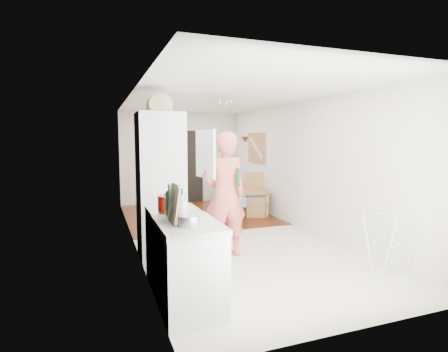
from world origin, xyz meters
TOP-DOWN VIEW (x-y plane):
  - room_shell at (0.00, 0.00)m, footprint 3.20×7.00m
  - floor at (0.00, 0.00)m, footprint 3.20×7.00m
  - wood_floor_overlay at (0.00, 1.85)m, footprint 3.20×3.30m
  - sage_wall_panel at (-1.59, -2.00)m, footprint 0.02×3.00m
  - tile_splashback at (-1.59, -2.55)m, footprint 0.02×1.90m
  - doorway_recess at (0.20, 3.48)m, footprint 0.90×0.04m
  - base_cabinet at (-1.30, -2.55)m, footprint 0.60×0.90m
  - worktop at (-1.30, -2.55)m, footprint 0.62×0.92m
  - range_cooker at (-1.30, -1.80)m, footprint 0.60×0.60m
  - cooker_top at (-1.30, -1.80)m, footprint 0.60×0.60m
  - fridge_housing at (-1.27, -0.78)m, footprint 0.66×0.66m
  - fridge_door at (-0.66, -1.08)m, footprint 0.14×0.56m
  - fridge_interior at (-0.96, -0.78)m, footprint 0.02×0.52m
  - pinboard at (1.58, 1.90)m, footprint 0.03×0.90m
  - pinboard_frame at (1.57, 1.90)m, footprint 0.00×0.94m
  - wall_sconce at (1.54, 2.55)m, footprint 0.18×0.18m
  - person at (-0.38, -1.13)m, footprint 0.81×0.54m
  - dining_table at (1.20, 1.78)m, footprint 1.07×1.57m
  - dining_chair at (1.22, 1.19)m, footprint 0.54×0.54m
  - stool at (0.52, 0.71)m, footprint 0.35×0.35m
  - grey_drape at (0.52, 0.73)m, footprint 0.52×0.52m
  - drying_rack at (1.38, -2.56)m, footprint 0.51×0.48m
  - bread_bin at (-1.28, -0.86)m, footprint 0.40×0.39m
  - red_casserole at (-1.35, -1.90)m, footprint 0.36×0.36m
  - steel_pan at (-1.33, -2.72)m, footprint 0.24×0.24m
  - held_bottle at (-0.23, -1.31)m, footprint 0.06×0.06m
  - bottle_a at (-1.34, -2.46)m, footprint 0.07×0.07m
  - bottle_b at (-1.44, -2.29)m, footprint 0.07×0.07m
  - bottle_c at (-1.38, -2.66)m, footprint 0.11×0.11m
  - pepper_mill_front at (-1.44, -2.19)m, footprint 0.06×0.06m
  - pepper_mill_back at (-1.32, -2.02)m, footprint 0.06×0.06m
  - chopping_boards at (-1.44, -2.55)m, footprint 0.06×0.30m

SIDE VIEW (x-z plane):
  - floor at x=0.00m, z-range -0.01..0.01m
  - wood_floor_overlay at x=0.00m, z-range 0.00..0.01m
  - stool at x=0.52m, z-range 0.00..0.38m
  - dining_table at x=1.20m, z-range 0.00..0.51m
  - drying_rack at x=1.38m, z-range 0.00..0.81m
  - base_cabinet at x=-1.30m, z-range 0.00..0.86m
  - range_cooker at x=-1.30m, z-range 0.00..0.88m
  - grey_drape at x=0.52m, z-range 0.38..0.58m
  - dining_chair at x=1.22m, z-range 0.00..0.99m
  - worktop at x=-1.30m, z-range 0.86..0.92m
  - cooker_top at x=-1.30m, z-range 0.88..0.92m
  - steel_pan at x=-1.33m, z-range 0.92..1.03m
  - doorway_recess at x=0.20m, z-range 0.00..2.00m
  - red_casserole at x=-1.35m, z-range 0.92..1.10m
  - pepper_mill_front at x=-1.44m, z-range 0.92..1.13m
  - pepper_mill_back at x=-1.32m, z-range 0.92..1.13m
  - bottle_c at x=-1.38m, z-range 0.92..1.16m
  - bottle_a at x=-1.34m, z-range 0.92..1.19m
  - bottle_b at x=-1.44m, z-range 0.92..1.21m
  - fridge_housing at x=-1.27m, z-range 0.00..2.15m
  - person at x=-0.38m, z-range 0.00..2.21m
  - chopping_boards at x=-1.44m, z-range 0.92..1.32m
  - tile_splashback at x=-1.59m, z-range 0.90..1.40m
  - held_bottle at x=-0.23m, z-range 1.08..1.34m
  - room_shell at x=0.00m, z-range 0.00..2.50m
  - fridge_door at x=-0.66m, z-range 1.20..1.90m
  - fridge_interior at x=-0.96m, z-range 1.22..1.88m
  - pinboard at x=1.58m, z-range 1.20..1.90m
  - pinboard_frame at x=1.57m, z-range 1.18..1.92m
  - wall_sconce at x=1.54m, z-range 1.67..1.83m
  - sage_wall_panel at x=-1.59m, z-range 1.20..2.50m
  - bread_bin at x=-1.28m, z-range 2.15..2.34m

